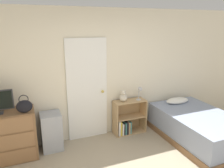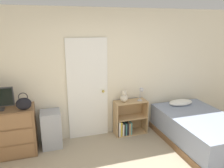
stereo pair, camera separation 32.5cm
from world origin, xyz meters
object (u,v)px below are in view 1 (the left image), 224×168
storage_bin (52,131)px  bed (198,126)px  teddy_bear (123,97)px  dresser (4,137)px  bookshelf (126,121)px  desk_lamp (140,91)px  handbag (24,106)px

storage_bin → bed: (2.73, -0.74, -0.07)m
teddy_bear → dresser: bearing=-177.6°
bookshelf → desk_lamp: desk_lamp is taller
handbag → bed: 3.26m
desk_lamp → dresser: bearing=-178.8°
teddy_bear → bed: teddy_bear is taller
handbag → desk_lamp: size_ratio=1.06×
handbag → bed: handbag is taller
dresser → bookshelf: 2.33m
dresser → storage_bin: size_ratio=1.48×
dresser → bookshelf: dresser is taller
desk_lamp → bookshelf: bearing=170.4°
dresser → handbag: (0.37, -0.15, 0.54)m
storage_bin → bookshelf: size_ratio=0.97×
dresser → teddy_bear: teddy_bear is taller
teddy_bear → desk_lamp: desk_lamp is taller
teddy_bear → storage_bin: bearing=-178.5°
handbag → bookshelf: 2.09m
storage_bin → dresser: bearing=-175.9°
handbag → teddy_bear: handbag is taller
storage_bin → desk_lamp: size_ratio=2.45×
teddy_bear → bed: (1.27, -0.78, -0.54)m
bookshelf → bed: bearing=-33.5°
bookshelf → bed: 1.43m
handbag → storage_bin: handbag is taller
dresser → bed: size_ratio=0.55×
dresser → desk_lamp: size_ratio=3.63×
dresser → desk_lamp: (2.59, 0.05, 0.49)m
dresser → desk_lamp: desk_lamp is taller
desk_lamp → bed: desk_lamp is taller
teddy_bear → bed: size_ratio=0.13×
dresser → bed: 3.58m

